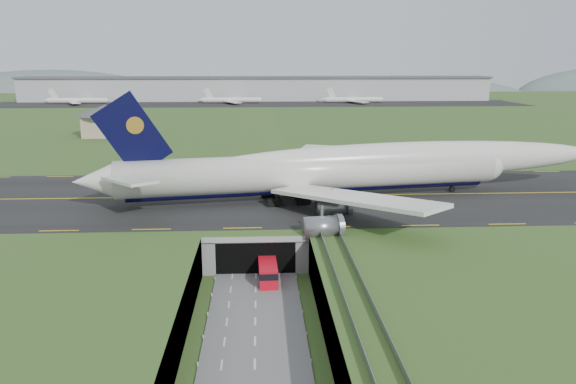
{
  "coord_description": "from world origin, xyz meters",
  "views": [
    {
      "loc": [
        0.76,
        -71.67,
        31.47
      ],
      "look_at": [
        5.48,
        20.0,
        9.96
      ],
      "focal_mm": 35.0,
      "sensor_mm": 36.0,
      "label": 1
    }
  ],
  "objects": [
    {
      "name": "tunnel_portal",
      "position": [
        0.0,
        16.71,
        3.33
      ],
      "size": [
        17.0,
        22.3,
        6.0
      ],
      "color": "gray",
      "rests_on": "ground"
    },
    {
      "name": "distant_hills",
      "position": [
        64.38,
        430.0,
        -4.0
      ],
      "size": [
        700.0,
        91.0,
        60.0
      ],
      "color": "#4E5E59",
      "rests_on": "ground"
    },
    {
      "name": "guideway",
      "position": [
        11.0,
        -19.11,
        5.32
      ],
      "size": [
        3.0,
        53.0,
        7.05
      ],
      "color": "#A8A8A3",
      "rests_on": "ground"
    },
    {
      "name": "taxiway",
      "position": [
        0.0,
        33.0,
        6.09
      ],
      "size": [
        800.0,
        44.0,
        0.18
      ],
      "primitive_type": "cube",
      "color": "black",
      "rests_on": "airfield_deck"
    },
    {
      "name": "jumbo_jet",
      "position": [
        17.88,
        31.06,
        11.73
      ],
      "size": [
        101.42,
        63.39,
        21.25
      ],
      "rotation": [
        0.0,
        0.0,
        0.16
      ],
      "color": "silver",
      "rests_on": "ground"
    },
    {
      "name": "shuttle_tram",
      "position": [
        1.76,
        4.9,
        1.61
      ],
      "size": [
        2.91,
        7.19,
        2.92
      ],
      "rotation": [
        0.0,
        0.0,
        0.03
      ],
      "color": "red",
      "rests_on": "ground"
    },
    {
      "name": "cargo_terminal",
      "position": [
        -0.21,
        299.41,
        13.96
      ],
      "size": [
        320.0,
        67.0,
        15.6
      ],
      "color": "#B2B2B2",
      "rests_on": "ground"
    },
    {
      "name": "ground",
      "position": [
        0.0,
        0.0,
        0.0
      ],
      "size": [
        900.0,
        900.0,
        0.0
      ],
      "primitive_type": "plane",
      "color": "#355622",
      "rests_on": "ground"
    },
    {
      "name": "service_building",
      "position": [
        -51.61,
        124.07,
        12.48
      ],
      "size": [
        20.05,
        20.05,
        10.93
      ],
      "rotation": [
        0.0,
        0.0,
        -0.0
      ],
      "color": "tan",
      "rests_on": "ground"
    },
    {
      "name": "trench_road",
      "position": [
        0.0,
        -7.5,
        0.1
      ],
      "size": [
        12.0,
        75.0,
        0.2
      ],
      "primitive_type": "cube",
      "color": "slate",
      "rests_on": "ground"
    },
    {
      "name": "airfield_deck",
      "position": [
        0.0,
        0.0,
        3.0
      ],
      "size": [
        800.0,
        800.0,
        6.0
      ],
      "primitive_type": "cube",
      "color": "gray",
      "rests_on": "ground"
    }
  ]
}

